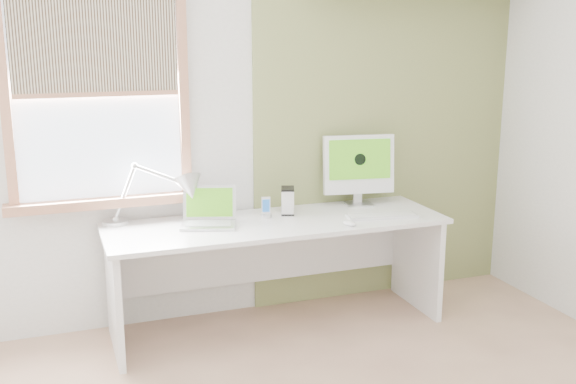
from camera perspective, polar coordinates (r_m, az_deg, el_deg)
name	(u,v)px	position (r m, az deg, el deg)	size (l,w,h in m)	color
room	(370,177)	(2.97, 6.91, 1.28)	(4.04, 3.54, 2.64)	tan
accent_wall	(386,120)	(4.95, 8.24, 6.01)	(2.00, 0.02, 2.60)	olive
window	(98,95)	(4.33, -15.77, 7.90)	(1.20, 0.14, 1.42)	#A1684D
desk	(274,247)	(4.47, -1.19, -4.68)	(2.20, 0.70, 0.73)	white
desk_lamp	(176,192)	(4.32, -9.47, 0.02)	(0.67, 0.37, 0.39)	silver
laptop	(209,215)	(4.31, -6.70, -1.96)	(0.40, 0.36, 0.24)	silver
phone_dock	(266,211)	(4.45, -1.87, -1.65)	(0.09, 0.09, 0.14)	silver
external_drive	(288,201)	(4.52, -0.03, -0.75)	(0.13, 0.16, 0.18)	silver
imac	(359,166)	(4.76, 5.99, 2.21)	(0.51, 0.20, 0.49)	silver
keyboard	(382,216)	(4.49, 7.94, -2.00)	(0.48, 0.20, 0.02)	white
mouse	(349,223)	(4.28, 5.21, -2.62)	(0.06, 0.11, 0.03)	white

